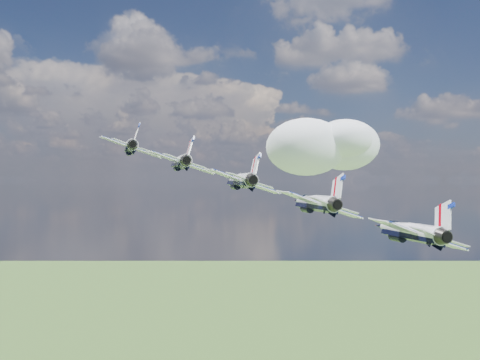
# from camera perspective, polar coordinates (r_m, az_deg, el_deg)

# --- Properties ---
(cloud_far) EXTENTS (55.04, 43.25, 21.62)m
(cloud_far) POSITION_cam_1_polar(r_m,az_deg,el_deg) (270.61, 10.26, 3.28)
(cloud_far) COLOR white
(jet_0) EXTENTS (14.19, 16.86, 7.26)m
(jet_0) POSITION_cam_1_polar(r_m,az_deg,el_deg) (90.56, -11.55, 3.47)
(jet_0) COLOR white
(jet_1) EXTENTS (14.19, 16.86, 7.26)m
(jet_1) POSITION_cam_1_polar(r_m,az_deg,el_deg) (81.42, -6.39, 1.93)
(jet_1) COLOR white
(jet_2) EXTENTS (14.19, 16.86, 7.26)m
(jet_2) POSITION_cam_1_polar(r_m,az_deg,el_deg) (73.17, 0.00, -0.00)
(jet_2) COLOR white
(jet_3) EXTENTS (14.19, 16.86, 7.26)m
(jet_3) POSITION_cam_1_polar(r_m,az_deg,el_deg) (66.16, 7.87, -2.37)
(jet_3) COLOR white
(jet_4) EXTENTS (14.19, 16.86, 7.26)m
(jet_4) POSITION_cam_1_polar(r_m,az_deg,el_deg) (60.80, 17.40, -5.17)
(jet_4) COLOR white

